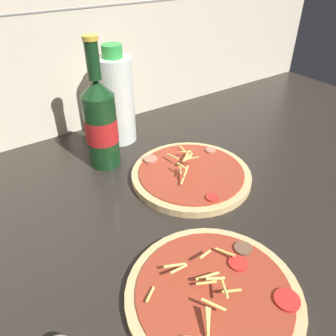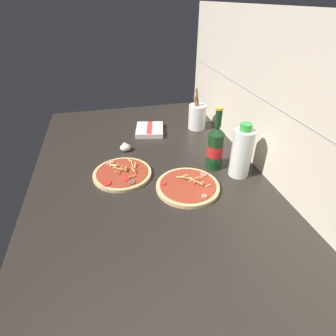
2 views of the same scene
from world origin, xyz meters
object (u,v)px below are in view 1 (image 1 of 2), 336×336
at_px(pizza_near, 214,294).
at_px(pizza_far, 191,174).
at_px(beer_bottle, 101,123).
at_px(oil_bottle, 116,99).

distance_m(pizza_near, pizza_far, 0.27).
bearing_deg(pizza_near, pizza_far, 58.33).
bearing_deg(beer_bottle, pizza_far, -51.99).
relative_size(pizza_far, beer_bottle, 0.91).
xyz_separation_m(pizza_far, oil_bottle, (-0.04, 0.22, 0.09)).
height_order(pizza_far, beer_bottle, beer_bottle).
relative_size(beer_bottle, oil_bottle, 1.18).
bearing_deg(pizza_near, oil_bottle, 77.48).
xyz_separation_m(beer_bottle, oil_bottle, (0.07, 0.08, 0.01)).
relative_size(pizza_far, oil_bottle, 1.08).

